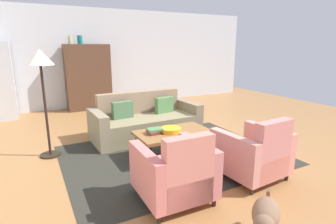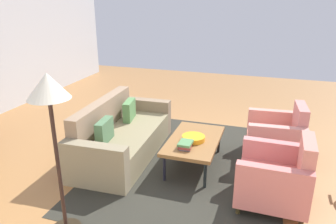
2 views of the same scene
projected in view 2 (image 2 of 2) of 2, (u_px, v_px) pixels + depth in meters
ground_plane at (181, 153)px, 5.13m from camera, size 11.37×11.37×0.00m
area_rug at (190, 164)px, 4.79m from camera, size 3.40×2.60×0.01m
couch at (120, 137)px, 5.02m from camera, size 2.13×0.97×0.86m
coffee_table at (194, 141)px, 4.64m from camera, size 1.20×0.70×0.43m
armchair_left at (279, 179)px, 3.78m from camera, size 0.82×0.82×0.88m
armchair_right at (279, 138)px, 4.86m from camera, size 0.86×0.86×0.88m
fruit_bowl at (193, 138)px, 4.57m from camera, size 0.33×0.33×0.07m
book_stack at (185, 145)px, 4.35m from camera, size 0.25×0.19×0.08m
floor_lamp at (50, 102)px, 2.96m from camera, size 0.40×0.40×1.72m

